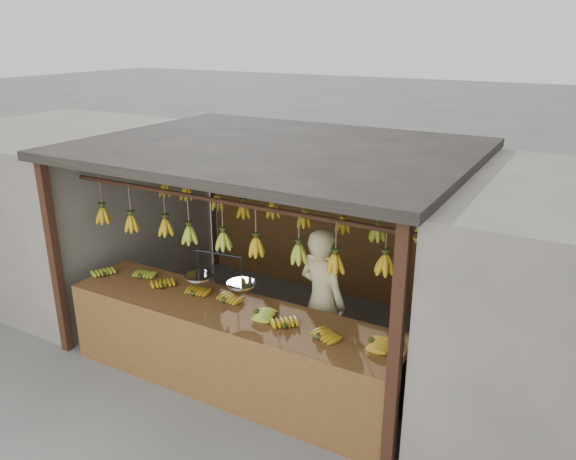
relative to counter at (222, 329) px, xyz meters
The scene contains 8 objects.
ground 1.43m from the counter, 94.55° to the left, with size 80.00×80.00×0.00m, color #5B5B57.
stall 2.01m from the counter, 93.59° to the left, with size 4.30×3.30×2.40m.
neighbor_left 3.92m from the counter, 161.57° to the left, with size 3.00×3.00×2.30m, color slate.
counter is the anchor object (origin of this frame).
hanging_bananas 1.52m from the counter, 94.68° to the left, with size 3.58×2.24×0.39m.
balance_scale 0.55m from the counter, 127.61° to the left, with size 0.79×0.36×0.88m.
vendor 1.12m from the counter, 51.50° to the left, with size 0.60×0.40×1.66m, color beige.
bag_bundles 3.18m from the counter, 54.50° to the left, with size 0.08×0.26×1.20m.
Camera 1 is at (3.16, -5.29, 3.58)m, focal length 35.00 mm.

